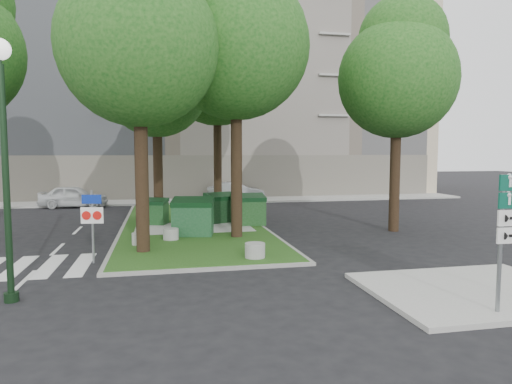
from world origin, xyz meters
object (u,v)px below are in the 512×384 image
object	(u,v)px
dumpster_a	(153,212)
car_silver	(236,191)
tree_median_far	(218,61)
street_lamp	(4,139)
bollard_left	(140,239)
traffic_sign_pole	(92,217)
dumpster_d	(248,210)
tree_median_near_right	(238,32)
car_white	(74,196)
bollard_right	(255,250)
dumpster_c	(222,208)
bollard_mid	(171,234)
tree_median_mid	(158,75)
dumpster_b	(193,217)
tree_street_right	(399,68)
tree_median_near_left	(141,31)
litter_bin	(226,210)

from	to	relation	value
dumpster_a	car_silver	world-z (taller)	car_silver
tree_median_far	street_lamp	world-z (taller)	tree_median_far
bollard_left	traffic_sign_pole	world-z (taller)	traffic_sign_pole
tree_median_far	dumpster_d	world-z (taller)	tree_median_far
tree_median_near_right	car_white	bearing A→B (deg)	123.96
bollard_left	bollard_right	size ratio (longest dim) A/B	0.91
dumpster_c	car_white	distance (m)	11.72
dumpster_a	street_lamp	size ratio (longest dim) A/B	0.26
tree_median_near_right	bollard_mid	bearing A→B (deg)	-176.32
tree_median_mid	bollard_left	size ratio (longest dim) A/B	17.19
dumpster_b	dumpster_c	bearing A→B (deg)	74.53
dumpster_a	bollard_right	bearing A→B (deg)	-47.44
tree_median_near_right	tree_street_right	bearing A→B (deg)	4.09
tree_street_right	bollard_right	bearing A→B (deg)	-149.28
tree_median_near_right	dumpster_b	size ratio (longest dim) A/B	6.33
dumpster_c	dumpster_d	distance (m)	1.51
dumpster_c	traffic_sign_pole	size ratio (longest dim) A/B	0.79
tree_street_right	dumpster_b	world-z (taller)	tree_street_right
tree_median_near_right	bollard_mid	world-z (taller)	tree_median_near_right
tree_median_near_left	car_silver	bearing A→B (deg)	70.49
tree_median_near_right	traffic_sign_pole	xyz separation A→B (m)	(-5.05, -2.94, -6.53)
bollard_right	bollard_left	bearing A→B (deg)	141.72
dumpster_a	dumpster_d	xyz separation A→B (m)	(4.26, -1.04, 0.11)
litter_bin	car_white	xyz separation A→B (m)	(-8.54, 6.73, 0.22)
bollard_left	litter_bin	bearing A→B (deg)	57.94
traffic_sign_pole	tree_median_near_right	bearing A→B (deg)	39.38
tree_median_mid	car_white	size ratio (longest dim) A/B	2.47
tree_median_near_left	tree_median_near_right	world-z (taller)	tree_median_near_right
traffic_sign_pole	dumpster_d	bearing A→B (deg)	52.80
tree_median_mid	bollard_mid	bearing A→B (deg)	-85.55
tree_median_near_right	tree_median_far	xyz separation A→B (m)	(0.20, 7.50, 0.33)
dumpster_b	car_white	size ratio (longest dim) A/B	0.45
dumpster_a	car_white	size ratio (longest dim) A/B	0.37
dumpster_a	street_lamp	bearing A→B (deg)	-87.27
tree_median_mid	tree_street_right	bearing A→B (deg)	-21.80
tree_street_right	traffic_sign_pole	world-z (taller)	tree_street_right
dumpster_b	bollard_left	world-z (taller)	dumpster_b
car_silver	tree_median_mid	bearing A→B (deg)	156.01
tree_median_far	dumpster_c	xyz separation A→B (m)	(-0.35, -3.68, -7.53)
litter_bin	car_silver	size ratio (longest dim) A/B	0.17
tree_street_right	traffic_sign_pole	size ratio (longest dim) A/B	4.45
bollard_left	street_lamp	size ratio (longest dim) A/B	0.10
dumpster_a	tree_street_right	bearing A→B (deg)	1.70
tree_median_near_right	tree_street_right	size ratio (longest dim) A/B	1.14
car_white	traffic_sign_pole	bearing A→B (deg)	-164.25
car_silver	bollard_left	bearing A→B (deg)	162.88
tree_street_right	car_silver	xyz separation A→B (m)	(-4.82, 13.52, -6.32)
bollard_left	litter_bin	world-z (taller)	litter_bin
tree_median_near_left	bollard_mid	xyz separation A→B (m)	(0.86, 1.83, -6.99)
street_lamp	car_white	bearing A→B (deg)	95.76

